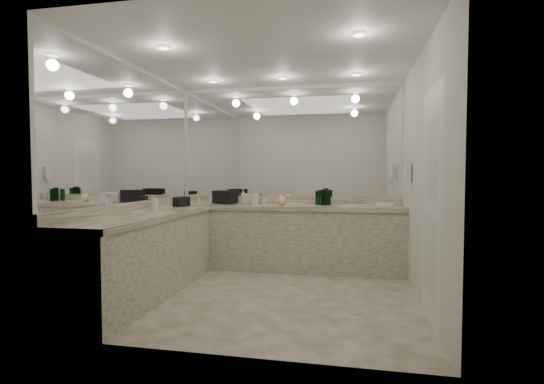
% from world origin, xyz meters
% --- Properties ---
extents(floor, '(3.20, 3.20, 0.00)m').
position_xyz_m(floor, '(0.00, 0.00, 0.00)').
color(floor, beige).
rests_on(floor, ground).
extents(ceiling, '(3.20, 3.20, 0.00)m').
position_xyz_m(ceiling, '(0.00, 0.00, 2.60)').
color(ceiling, white).
rests_on(ceiling, floor).
extents(wall_back, '(3.20, 0.02, 2.60)m').
position_xyz_m(wall_back, '(0.00, 1.50, 1.30)').
color(wall_back, silver).
rests_on(wall_back, floor).
extents(wall_left, '(0.02, 3.00, 2.60)m').
position_xyz_m(wall_left, '(-1.60, 0.00, 1.30)').
color(wall_left, silver).
rests_on(wall_left, floor).
extents(wall_right, '(0.02, 3.00, 2.60)m').
position_xyz_m(wall_right, '(1.60, 0.00, 1.30)').
color(wall_right, silver).
rests_on(wall_right, floor).
extents(vanity_back_base, '(3.20, 0.60, 0.84)m').
position_xyz_m(vanity_back_base, '(0.00, 1.20, 0.42)').
color(vanity_back_base, beige).
rests_on(vanity_back_base, floor).
extents(vanity_back_top, '(3.20, 0.64, 0.06)m').
position_xyz_m(vanity_back_top, '(0.00, 1.19, 0.87)').
color(vanity_back_top, beige).
rests_on(vanity_back_top, vanity_back_base).
extents(vanity_left_base, '(0.60, 2.40, 0.84)m').
position_xyz_m(vanity_left_base, '(-1.30, -0.30, 0.42)').
color(vanity_left_base, beige).
rests_on(vanity_left_base, floor).
extents(vanity_left_top, '(0.64, 2.42, 0.06)m').
position_xyz_m(vanity_left_top, '(-1.29, -0.30, 0.87)').
color(vanity_left_top, beige).
rests_on(vanity_left_top, vanity_left_base).
extents(backsplash_back, '(3.20, 0.04, 0.10)m').
position_xyz_m(backsplash_back, '(0.00, 1.48, 0.95)').
color(backsplash_back, beige).
rests_on(backsplash_back, vanity_back_top).
extents(backsplash_left, '(0.04, 3.00, 0.10)m').
position_xyz_m(backsplash_left, '(-1.58, 0.00, 0.95)').
color(backsplash_left, beige).
rests_on(backsplash_left, vanity_left_top).
extents(mirror_back, '(3.12, 0.01, 1.55)m').
position_xyz_m(mirror_back, '(0.00, 1.49, 1.77)').
color(mirror_back, white).
rests_on(mirror_back, wall_back).
extents(mirror_left, '(0.01, 2.92, 1.55)m').
position_xyz_m(mirror_left, '(-1.59, 0.00, 1.77)').
color(mirror_left, white).
rests_on(mirror_left, wall_left).
extents(sink, '(0.44, 0.44, 0.03)m').
position_xyz_m(sink, '(0.95, 1.20, 0.90)').
color(sink, white).
rests_on(sink, vanity_back_top).
extents(faucet, '(0.24, 0.16, 0.14)m').
position_xyz_m(faucet, '(0.95, 1.41, 0.97)').
color(faucet, silver).
rests_on(faucet, vanity_back_top).
extents(wall_phone, '(0.06, 0.10, 0.24)m').
position_xyz_m(wall_phone, '(1.56, 0.70, 1.35)').
color(wall_phone, white).
rests_on(wall_phone, wall_right).
extents(door, '(0.02, 0.82, 2.10)m').
position_xyz_m(door, '(1.59, -0.50, 1.05)').
color(door, white).
rests_on(door, wall_right).
extents(black_toiletry_bag, '(0.35, 0.27, 0.18)m').
position_xyz_m(black_toiletry_bag, '(-0.87, 1.17, 0.99)').
color(black_toiletry_bag, black).
rests_on(black_toiletry_bag, vanity_back_top).
extents(black_bag_spill, '(0.16, 0.26, 0.13)m').
position_xyz_m(black_bag_spill, '(-1.30, 0.66, 0.97)').
color(black_bag_spill, black).
rests_on(black_bag_spill, vanity_left_top).
extents(cream_cosmetic_case, '(0.27, 0.19, 0.14)m').
position_xyz_m(cream_cosmetic_case, '(-0.52, 1.27, 0.97)').
color(cream_cosmetic_case, beige).
rests_on(cream_cosmetic_case, vanity_back_top).
extents(hand_towel, '(0.24, 0.19, 0.04)m').
position_xyz_m(hand_towel, '(1.33, 1.13, 0.92)').
color(hand_towel, white).
rests_on(hand_towel, vanity_back_top).
extents(lotion_left, '(0.07, 0.07, 0.16)m').
position_xyz_m(lotion_left, '(-1.30, -0.07, 0.98)').
color(lotion_left, white).
rests_on(lotion_left, vanity_left_top).
extents(soap_bottle_a, '(0.10, 0.10, 0.21)m').
position_xyz_m(soap_bottle_a, '(-0.62, 1.26, 1.00)').
color(soap_bottle_a, beige).
rests_on(soap_bottle_a, vanity_back_top).
extents(soap_bottle_b, '(0.10, 0.10, 0.20)m').
position_xyz_m(soap_bottle_b, '(-0.41, 1.15, 1.00)').
color(soap_bottle_b, silver).
rests_on(soap_bottle_b, vanity_back_top).
extents(soap_bottle_c, '(0.18, 0.18, 0.17)m').
position_xyz_m(soap_bottle_c, '(-0.05, 1.18, 0.99)').
color(soap_bottle_c, '#EFCB7F').
rests_on(soap_bottle_c, vanity_back_top).
extents(green_bottle_0, '(0.06, 0.06, 0.20)m').
position_xyz_m(green_bottle_0, '(0.56, 1.21, 1.00)').
color(green_bottle_0, '#0A471B').
rests_on(green_bottle_0, vanity_back_top).
extents(green_bottle_1, '(0.06, 0.06, 0.19)m').
position_xyz_m(green_bottle_1, '(0.59, 1.28, 1.00)').
color(green_bottle_1, '#0A471B').
rests_on(green_bottle_1, vanity_back_top).
extents(green_bottle_2, '(0.07, 0.07, 0.21)m').
position_xyz_m(green_bottle_2, '(0.52, 1.23, 1.01)').
color(green_bottle_2, '#0A471B').
rests_on(green_bottle_2, vanity_back_top).
extents(green_bottle_3, '(0.07, 0.07, 0.21)m').
position_xyz_m(green_bottle_3, '(0.53, 1.27, 1.01)').
color(green_bottle_3, '#0A471B').
rests_on(green_bottle_3, vanity_back_top).
extents(green_bottle_4, '(0.07, 0.07, 0.19)m').
position_xyz_m(green_bottle_4, '(0.44, 1.30, 1.00)').
color(green_bottle_4, '#0A471B').
rests_on(green_bottle_4, vanity_back_top).
extents(amenity_bottle_0, '(0.04, 0.04, 0.14)m').
position_xyz_m(amenity_bottle_0, '(-0.77, 1.35, 0.97)').
color(amenity_bottle_0, '#3F3F4C').
rests_on(amenity_bottle_0, vanity_back_top).
extents(amenity_bottle_1, '(0.05, 0.05, 0.08)m').
position_xyz_m(amenity_bottle_1, '(-0.51, 1.34, 0.94)').
color(amenity_bottle_1, white).
rests_on(amenity_bottle_1, vanity_back_top).
extents(amenity_bottle_2, '(0.06, 0.06, 0.10)m').
position_xyz_m(amenity_bottle_2, '(-0.81, 1.15, 0.95)').
color(amenity_bottle_2, white).
rests_on(amenity_bottle_2, vanity_back_top).
extents(amenity_bottle_3, '(0.04, 0.04, 0.10)m').
position_xyz_m(amenity_bottle_3, '(-1.25, 1.12, 0.95)').
color(amenity_bottle_3, '#E0B28C').
rests_on(amenity_bottle_3, vanity_back_top).
extents(amenity_bottle_4, '(0.04, 0.04, 0.11)m').
position_xyz_m(amenity_bottle_4, '(-0.81, 1.13, 0.95)').
color(amenity_bottle_4, '#3F3F4C').
rests_on(amenity_bottle_4, vanity_back_top).
extents(amenity_bottle_5, '(0.05, 0.05, 0.09)m').
position_xyz_m(amenity_bottle_5, '(-0.30, 1.20, 0.94)').
color(amenity_bottle_5, silver).
rests_on(amenity_bottle_5, vanity_back_top).
extents(amenity_bottle_6, '(0.06, 0.06, 0.11)m').
position_xyz_m(amenity_bottle_6, '(-1.13, 1.32, 0.95)').
color(amenity_bottle_6, silver).
rests_on(amenity_bottle_6, vanity_back_top).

